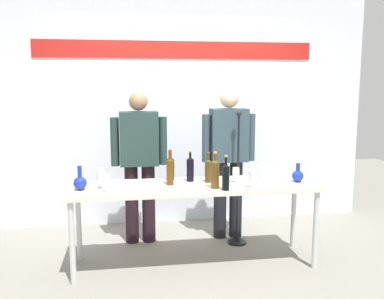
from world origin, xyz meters
name	(u,v)px	position (x,y,z in m)	size (l,w,h in m)	color
ground_plane	(194,263)	(0.00, 0.00, 0.00)	(10.00, 10.00, 0.00)	gray
back_wall	(177,100)	(0.00, 1.36, 1.50)	(4.71, 0.11, 3.00)	silver
display_table	(194,191)	(0.00, 0.00, 0.71)	(2.30, 0.62, 0.78)	beige
decanter_blue_left	(80,182)	(-1.03, -0.05, 0.84)	(0.12, 0.12, 0.22)	#1A2F9B
decanter_blue_right	(298,175)	(0.99, -0.05, 0.84)	(0.11, 0.11, 0.18)	#18309F
presenter_left	(139,158)	(-0.48, 0.66, 0.92)	(0.59, 0.22, 1.62)	black
presenter_right	(229,154)	(0.48, 0.66, 0.94)	(0.59, 0.22, 1.65)	black
wine_bottle_0	(215,173)	(0.16, -0.17, 0.92)	(0.07, 0.07, 0.33)	#4E3712
wine_bottle_1	(208,170)	(0.14, 0.07, 0.90)	(0.07, 0.07, 0.29)	#443212
wine_bottle_2	(226,176)	(0.24, -0.25, 0.90)	(0.07, 0.07, 0.31)	black
wine_bottle_3	(170,170)	(-0.22, 0.02, 0.91)	(0.07, 0.07, 0.33)	#53300D
wine_bottle_4	(170,168)	(-0.20, 0.22, 0.90)	(0.08, 0.08, 0.29)	black
wine_bottle_5	(190,168)	(-0.02, 0.14, 0.90)	(0.07, 0.07, 0.30)	black
wine_glass_left_0	(100,175)	(-0.86, 0.04, 0.88)	(0.06, 0.06, 0.14)	white
wine_glass_left_1	(101,177)	(-0.84, -0.06, 0.89)	(0.07, 0.07, 0.16)	white
wine_glass_left_2	(106,180)	(-0.79, -0.17, 0.89)	(0.07, 0.07, 0.15)	white
wine_glass_left_3	(101,172)	(-0.86, 0.25, 0.87)	(0.07, 0.07, 0.13)	white
wine_glass_right_0	(253,176)	(0.49, -0.21, 0.88)	(0.07, 0.07, 0.15)	white
wine_glass_right_1	(261,169)	(0.66, 0.07, 0.88)	(0.06, 0.06, 0.15)	white
wine_glass_right_2	(236,172)	(0.40, 0.03, 0.88)	(0.07, 0.07, 0.14)	white
wine_glass_right_3	(265,167)	(0.73, 0.17, 0.88)	(0.07, 0.07, 0.15)	white
wine_glass_right_4	(252,170)	(0.58, 0.08, 0.88)	(0.06, 0.06, 0.15)	white
microphone_stand	(238,201)	(0.54, 0.45, 0.47)	(0.20, 0.20, 1.43)	black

